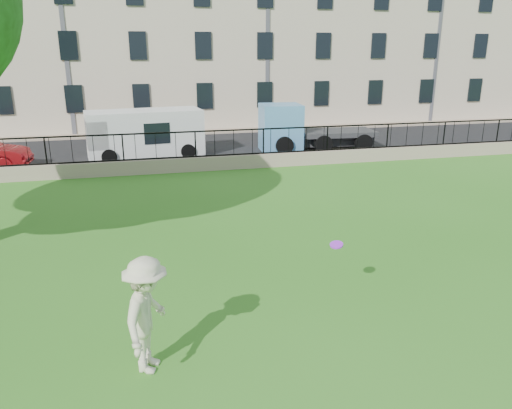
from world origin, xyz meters
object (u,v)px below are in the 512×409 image
object	(u,v)px
white_van	(145,134)
frisbee	(336,245)
man	(147,315)
blue_truck	(315,127)

from	to	relation	value
white_van	frisbee	bearing A→B (deg)	-85.22
frisbee	white_van	bearing A→B (deg)	101.80
man	frisbee	world-z (taller)	man
frisbee	blue_truck	world-z (taller)	blue_truck
frisbee	man	bearing A→B (deg)	-160.67
white_van	blue_truck	xyz separation A→B (m)	(8.59, -0.18, 0.05)
man	white_van	bearing A→B (deg)	19.74
man	blue_truck	bearing A→B (deg)	-6.79
blue_truck	man	bearing A→B (deg)	-113.94
man	white_van	distance (m)	17.14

